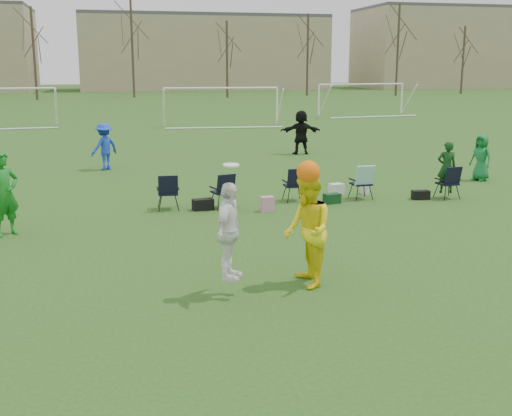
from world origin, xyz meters
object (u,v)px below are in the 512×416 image
object	(u,v)px
fielder_black	(301,132)
goal_right	(362,90)
fielder_green_near	(4,194)
fielder_green_far	(481,158)
goal_mid	(221,96)
center_contest	(285,229)
fielder_blue	(104,147)

from	to	relation	value
fielder_black	goal_right	distance (m)	22.98
goal_right	fielder_green_near	bearing A→B (deg)	-131.89
fielder_green_far	goal_mid	world-z (taller)	goal_mid
fielder_green_near	fielder_black	distance (m)	15.78
fielder_green_far	goal_right	bearing A→B (deg)	142.78
goal_right	fielder_green_far	bearing A→B (deg)	-111.89
center_contest	goal_mid	distance (m)	31.13
fielder_blue	center_contest	world-z (taller)	center_contest
fielder_green_near	goal_mid	bearing A→B (deg)	31.87
fielder_green_near	fielder_green_far	bearing A→B (deg)	-22.51
fielder_black	goal_mid	bearing A→B (deg)	-79.94
center_contest	goal_right	size ratio (longest dim) A/B	0.31
fielder_blue	fielder_black	world-z (taller)	fielder_black
fielder_green_near	center_contest	world-z (taller)	center_contest
fielder_black	fielder_green_far	bearing A→B (deg)	123.33
fielder_black	center_contest	world-z (taller)	center_contest
fielder_green_far	fielder_black	size ratio (longest dim) A/B	0.81
fielder_green_near	goal_mid	world-z (taller)	goal_mid
fielder_green_near	center_contest	size ratio (longest dim) A/B	0.86
fielder_green_far	goal_mid	bearing A→B (deg)	169.81
goal_mid	goal_right	distance (m)	13.42
fielder_green_far	center_contest	xyz separation A→B (m)	(-9.30, -8.97, 0.29)
fielder_blue	goal_right	size ratio (longest dim) A/B	0.24
goal_mid	center_contest	bearing A→B (deg)	-93.75
fielder_black	goal_right	bearing A→B (deg)	-112.71
fielder_black	goal_mid	xyz separation A→B (m)	(-1.08, 14.19, 0.96)
fielder_blue	fielder_green_far	size ratio (longest dim) A/B	1.12
center_contest	goal_right	distance (m)	40.25
fielder_green_far	fielder_blue	bearing A→B (deg)	-135.79
fielder_green_near	fielder_blue	xyz separation A→B (m)	(2.17, 9.19, -0.10)
fielder_black	goal_mid	distance (m)	14.27
goal_right	goal_mid	bearing A→B (deg)	-161.43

